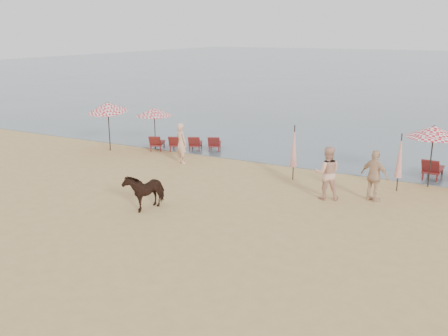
# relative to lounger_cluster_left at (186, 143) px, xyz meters

# --- Properties ---
(ground) EXTENTS (120.00, 120.00, 0.00)m
(ground) POSITION_rel_lounger_cluster_left_xyz_m (5.09, -10.52, -0.38)
(ground) COLOR tan
(ground) RESTS_ON ground
(sea) EXTENTS (160.00, 140.00, 0.06)m
(sea) POSITION_rel_lounger_cluster_left_xyz_m (5.09, 69.48, -0.38)
(sea) COLOR #51606B
(sea) RESTS_ON ground
(lounger_cluster_left) EXTENTS (3.76, 2.78, 0.55)m
(lounger_cluster_left) POSITION_rel_lounger_cluster_left_xyz_m (0.00, 0.00, 0.00)
(lounger_cluster_left) COLOR maroon
(lounger_cluster_left) RESTS_ON ground
(umbrella_open_left_a) EXTENTS (1.84, 1.84, 2.09)m
(umbrella_open_left_a) POSITION_rel_lounger_cluster_left_xyz_m (-1.55, -0.39, 1.50)
(umbrella_open_left_a) COLOR black
(umbrella_open_left_a) RESTS_ON ground
(umbrella_open_left_b) EXTENTS (1.97, 2.01, 2.52)m
(umbrella_open_left_b) POSITION_rel_lounger_cluster_left_xyz_m (-3.31, -1.78, 1.79)
(umbrella_open_left_b) COLOR black
(umbrella_open_left_b) RESTS_ON ground
(umbrella_open_right) EXTENTS (1.97, 1.97, 2.40)m
(umbrella_open_right) POSITION_rel_lounger_cluster_left_xyz_m (11.43, -0.74, 1.78)
(umbrella_open_right) COLOR black
(umbrella_open_right) RESTS_ON ground
(umbrella_closed_left) EXTENTS (0.27, 0.27, 2.23)m
(umbrella_closed_left) POSITION_rel_lounger_cluster_left_xyz_m (6.51, -2.27, 0.99)
(umbrella_closed_left) COLOR black
(umbrella_closed_left) RESTS_ON ground
(umbrella_closed_right) EXTENTS (0.27, 0.27, 2.19)m
(umbrella_closed_right) POSITION_rel_lounger_cluster_left_xyz_m (10.46, -1.83, 0.97)
(umbrella_closed_right) COLOR black
(umbrella_closed_right) RESTS_ON ground
(cow) EXTENTS (0.91, 1.57, 1.25)m
(cow) POSITION_rel_lounger_cluster_left_xyz_m (3.24, -7.71, 0.24)
(cow) COLOR black
(cow) RESTS_ON ground
(beachgoer_left) EXTENTS (0.79, 0.68, 1.83)m
(beachgoer_left) POSITION_rel_lounger_cluster_left_xyz_m (1.15, -2.16, 0.54)
(beachgoer_left) COLOR #E1A88C
(beachgoer_left) RESTS_ON ground
(beachgoer_right_a) EXTENTS (1.13, 1.02, 1.90)m
(beachgoer_right_a) POSITION_rel_lounger_cluster_left_xyz_m (8.36, -3.93, 0.57)
(beachgoer_right_a) COLOR #DDA48A
(beachgoer_right_a) RESTS_ON ground
(beachgoer_right_b) EXTENTS (1.17, 0.81, 1.84)m
(beachgoer_right_b) POSITION_rel_lounger_cluster_left_xyz_m (9.90, -3.41, 0.54)
(beachgoer_right_b) COLOR #D4A984
(beachgoer_right_b) RESTS_ON ground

